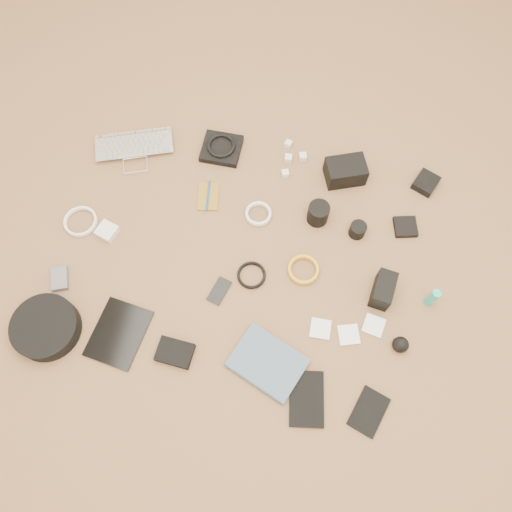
% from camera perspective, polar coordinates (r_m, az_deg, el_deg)
% --- Properties ---
extents(laptop, '(0.37, 0.31, 0.02)m').
position_cam_1_polar(laptop, '(2.09, -13.66, 11.20)').
color(laptop, silver).
rests_on(laptop, ground).
extents(headphone_pouch, '(0.15, 0.15, 0.03)m').
position_cam_1_polar(headphone_pouch, '(2.06, -3.96, 12.14)').
color(headphone_pouch, black).
rests_on(headphone_pouch, ground).
extents(headphones, '(0.13, 0.13, 0.01)m').
position_cam_1_polar(headphones, '(2.04, -4.00, 12.48)').
color(headphones, black).
rests_on(headphones, headphone_pouch).
extents(charger_a, '(0.03, 0.03, 0.02)m').
position_cam_1_polar(charger_a, '(2.07, 3.71, 12.66)').
color(charger_a, silver).
rests_on(charger_a, ground).
extents(charger_b, '(0.03, 0.03, 0.03)m').
position_cam_1_polar(charger_b, '(2.03, 3.71, 11.08)').
color(charger_b, silver).
rests_on(charger_b, ground).
extents(charger_c, '(0.04, 0.04, 0.03)m').
position_cam_1_polar(charger_c, '(2.04, 5.37, 11.22)').
color(charger_c, silver).
rests_on(charger_c, ground).
extents(charger_d, '(0.03, 0.03, 0.03)m').
position_cam_1_polar(charger_d, '(1.99, 3.36, 9.38)').
color(charger_d, silver).
rests_on(charger_d, ground).
extents(dslr_camera, '(0.18, 0.15, 0.09)m').
position_cam_1_polar(dslr_camera, '(1.99, 10.18, 9.51)').
color(dslr_camera, black).
rests_on(dslr_camera, ground).
extents(lens_pouch, '(0.11, 0.12, 0.03)m').
position_cam_1_polar(lens_pouch, '(2.07, 18.84, 7.92)').
color(lens_pouch, black).
rests_on(lens_pouch, ground).
extents(notebook_olive, '(0.10, 0.13, 0.01)m').
position_cam_1_polar(notebook_olive, '(1.95, -5.48, 6.79)').
color(notebook_olive, olive).
rests_on(notebook_olive, ground).
extents(pen_blue, '(0.02, 0.13, 0.01)m').
position_cam_1_polar(pen_blue, '(1.95, -5.50, 6.90)').
color(pen_blue, '#133A9F').
rests_on(pen_blue, notebook_olive).
extents(cable_white_a, '(0.13, 0.13, 0.01)m').
position_cam_1_polar(cable_white_a, '(1.90, 0.27, 4.77)').
color(cable_white_a, white).
rests_on(cable_white_a, ground).
extents(lens_a, '(0.09, 0.09, 0.09)m').
position_cam_1_polar(lens_a, '(1.88, 7.12, 4.86)').
color(lens_a, black).
rests_on(lens_a, ground).
extents(lens_b, '(0.08, 0.08, 0.06)m').
position_cam_1_polar(lens_b, '(1.89, 11.54, 2.95)').
color(lens_b, black).
rests_on(lens_b, ground).
extents(card_reader, '(0.10, 0.10, 0.02)m').
position_cam_1_polar(card_reader, '(1.96, 16.70, 3.20)').
color(card_reader, black).
rests_on(card_reader, ground).
extents(power_brick, '(0.09, 0.09, 0.03)m').
position_cam_1_polar(power_brick, '(1.94, -16.65, 2.74)').
color(power_brick, silver).
rests_on(power_brick, ground).
extents(cable_white_b, '(0.14, 0.14, 0.01)m').
position_cam_1_polar(cable_white_b, '(2.00, -19.37, 3.68)').
color(cable_white_b, white).
rests_on(cable_white_b, ground).
extents(cable_black, '(0.13, 0.13, 0.01)m').
position_cam_1_polar(cable_black, '(1.80, -0.51, -2.25)').
color(cable_black, black).
rests_on(cable_black, ground).
extents(cable_yellow, '(0.12, 0.12, 0.01)m').
position_cam_1_polar(cable_yellow, '(1.81, 5.41, -1.64)').
color(cable_yellow, gold).
rests_on(cable_yellow, ground).
extents(flash, '(0.08, 0.13, 0.09)m').
position_cam_1_polar(flash, '(1.80, 14.31, -3.76)').
color(flash, black).
rests_on(flash, ground).
extents(lens_cleaner, '(0.04, 0.04, 0.10)m').
position_cam_1_polar(lens_cleaner, '(1.83, 19.49, -4.51)').
color(lens_cleaner, '#1CB6A1').
rests_on(lens_cleaner, ground).
extents(battery_charger, '(0.08, 0.10, 0.02)m').
position_cam_1_polar(battery_charger, '(1.92, -21.50, -2.44)').
color(battery_charger, '#58585D').
rests_on(battery_charger, ground).
extents(tablet, '(0.20, 0.24, 0.01)m').
position_cam_1_polar(tablet, '(1.80, -15.41, -8.51)').
color(tablet, black).
rests_on(tablet, ground).
extents(phone, '(0.08, 0.11, 0.01)m').
position_cam_1_polar(phone, '(1.79, -4.22, -3.99)').
color(phone, black).
rests_on(phone, ground).
extents(filter_case_left, '(0.07, 0.07, 0.01)m').
position_cam_1_polar(filter_case_left, '(1.75, 7.36, -8.25)').
color(filter_case_left, silver).
rests_on(filter_case_left, ground).
extents(filter_case_mid, '(0.09, 0.09, 0.01)m').
position_cam_1_polar(filter_case_mid, '(1.76, 10.54, -8.84)').
color(filter_case_mid, silver).
rests_on(filter_case_mid, ground).
extents(filter_case_right, '(0.08, 0.08, 0.01)m').
position_cam_1_polar(filter_case_right, '(1.79, 13.30, -7.74)').
color(filter_case_right, silver).
rests_on(filter_case_right, ground).
extents(air_blower, '(0.07, 0.07, 0.06)m').
position_cam_1_polar(air_blower, '(1.77, 16.18, -9.70)').
color(air_blower, black).
rests_on(air_blower, ground).
extents(headphone_case, '(0.29, 0.29, 0.06)m').
position_cam_1_polar(headphone_case, '(1.86, -22.88, -7.53)').
color(headphone_case, black).
rests_on(headphone_case, ground).
extents(drive_case, '(0.13, 0.09, 0.03)m').
position_cam_1_polar(drive_case, '(1.73, -9.25, -10.83)').
color(drive_case, black).
rests_on(drive_case, ground).
extents(paperback, '(0.28, 0.25, 0.02)m').
position_cam_1_polar(paperback, '(1.70, -0.35, -14.53)').
color(paperback, '#3E5369').
rests_on(paperback, ground).
extents(notebook_black_a, '(0.14, 0.19, 0.01)m').
position_cam_1_polar(notebook_black_a, '(1.70, 5.80, -15.92)').
color(notebook_black_a, black).
rests_on(notebook_black_a, ground).
extents(notebook_black_b, '(0.13, 0.16, 0.01)m').
position_cam_1_polar(notebook_black_b, '(1.73, 12.76, -16.96)').
color(notebook_black_b, black).
rests_on(notebook_black_b, ground).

